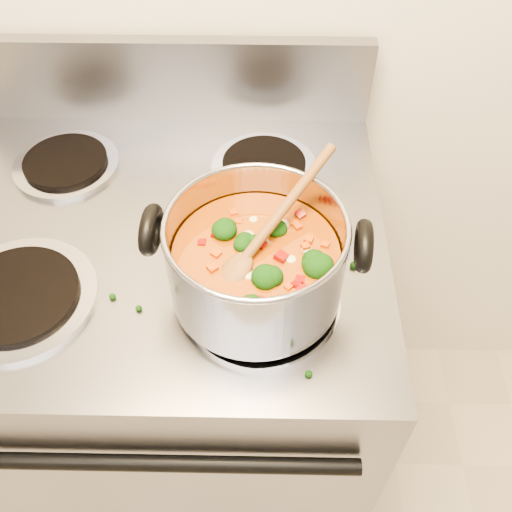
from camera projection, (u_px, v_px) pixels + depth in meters
The scene contains 4 objects.
electric_range at pixel (182, 366), 1.28m from camera, with size 0.75×0.68×1.08m.
stockpot at pixel (256, 261), 0.78m from camera, with size 0.30×0.25×0.15m.
wooden_spoon at pixel (261, 238), 0.76m from camera, with size 0.17×0.21×0.10m.
cooktop_crumbs at pixel (174, 261), 0.88m from camera, with size 0.17×0.19×0.01m.
Camera 1 is at (0.18, 0.52, 1.60)m, focal length 40.00 mm.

